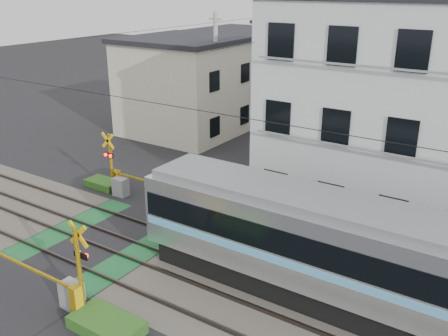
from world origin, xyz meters
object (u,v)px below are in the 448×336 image
Objects in this scene: pedestrian at (398,81)px; crossing_signal_far at (120,181)px; apartment_block at (399,107)px; crossing_signal_near at (72,290)px.

crossing_signal_far is at bearing 61.33° from pedestrian.
crossing_signal_far is at bearing -152.22° from apartment_block.
crossing_signal_far is 32.24m from pedestrian.
pedestrian is at bearing 82.44° from crossing_signal_far.
apartment_block reaches higher than pedestrian.
apartment_block is (5.91, 13.15, 3.94)m from crossing_signal_near.
crossing_signal_far is 13.14m from apartment_block.
crossing_signal_near is 2.64× the size of pedestrian.
pedestrian is at bearing 104.68° from apartment_block.
apartment_block is at bearing 65.78° from crossing_signal_near.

